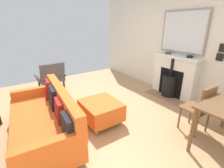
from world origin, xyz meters
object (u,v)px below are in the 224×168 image
Objects in this scene: armchair_accent at (51,76)px; sofa at (46,118)px; mantel_bowl_far at (190,56)px; dining_chair_near_fireplace at (201,106)px; ottoman at (101,110)px; mantel_bowl_near at (168,53)px; fireplace at (173,78)px.

sofa is at bearing 71.66° from armchair_accent.
sofa is (3.15, -0.45, -0.74)m from mantel_bowl_far.
sofa is 2.55m from dining_chair_near_fireplace.
mantel_bowl_near is at bearing -173.06° from ottoman.
sofa is 2.27× the size of dining_chair_near_fireplace.
armchair_accent is at bearing -32.02° from mantel_bowl_near.
ottoman is at bearing 172.41° from sofa.
dining_chair_near_fireplace reaches higher than sofa.
fireplace reaches higher than sofa.
sofa is at bearing -2.52° from fireplace.
sofa is at bearing 2.52° from mantel_bowl_near.
mantel_bowl_far is at bearing 171.85° from sofa.
sofa is 2.66× the size of ottoman.
fireplace is 2.15m from ottoman.
mantel_bowl_far reaches higher than dining_chair_near_fireplace.
mantel_bowl_near is at bearing -123.78° from dining_chair_near_fireplace.
sofa is (3.10, -0.14, -0.13)m from fireplace.
armchair_accent is at bearing -40.52° from mantel_bowl_far.
mantel_bowl_near is 3.24m from sofa.
ottoman is 1.93m from armchair_accent.
dining_chair_near_fireplace is (1.00, 1.50, -0.57)m from mantel_bowl_near.
dining_chair_near_fireplace is at bearing 42.15° from mantel_bowl_far.
fireplace reaches higher than dining_chair_near_fireplace.
fireplace is at bearing 177.48° from sofa.
dining_chair_near_fireplace is at bearing 52.07° from fireplace.
mantel_bowl_near is at bearing 147.98° from armchair_accent.
armchair_accent reaches higher than ottoman.
mantel_bowl_far is at bearing 98.97° from fireplace.
mantel_bowl_far is (-0.05, 0.31, 0.61)m from fireplace.
fireplace is 8.16× the size of mantel_bowl_near.
mantel_bowl_far is 3.43m from armchair_accent.
fireplace is 9.12× the size of mantel_bowl_far.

